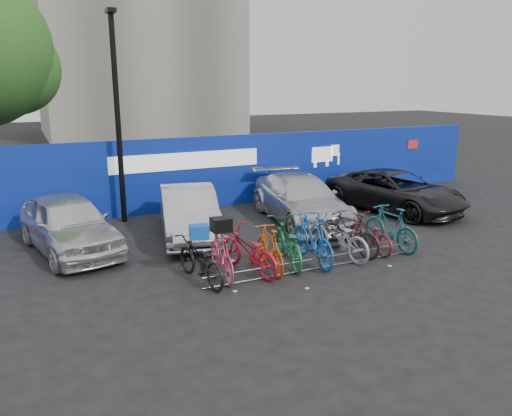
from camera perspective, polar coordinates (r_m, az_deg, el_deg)
ground at (r=11.96m, az=5.69°, el=-6.08°), size 100.00×100.00×0.00m
hoarding at (r=16.91m, az=-4.69°, el=4.16°), size 22.00×0.18×2.40m
lamppost at (r=15.25m, az=-15.56°, el=10.44°), size 0.25×0.50×6.11m
bike_rack at (r=11.43m, az=7.26°, el=-6.24°), size 5.60×0.03×0.30m
car_0 at (r=13.24m, az=-20.62°, el=-1.69°), size 2.51×4.46×1.43m
car_1 at (r=13.72m, az=-7.68°, el=-0.51°), size 2.29×4.33×1.36m
car_2 at (r=15.21m, az=5.13°, el=1.04°), size 2.50×4.94×1.38m
car_3 at (r=17.01m, az=15.62°, el=1.87°), size 3.21×5.10×1.31m
bike_0 at (r=10.61m, az=-6.43°, el=-5.98°), size 0.94×1.94×0.98m
bike_1 at (r=10.82m, az=-3.96°, el=-5.32°), size 0.65×1.78×1.04m
bike_2 at (r=11.06m, az=-0.87°, el=-4.92°), size 1.11×2.04×1.02m
bike_3 at (r=11.20m, az=1.58°, el=-4.67°), size 0.69×1.74×1.02m
bike_4 at (r=11.61m, az=3.60°, el=-3.90°), size 1.11×2.12×1.06m
bike_5 at (r=11.69m, az=6.51°, el=-3.50°), size 0.72×2.02×1.19m
bike_6 at (r=12.19m, az=9.27°, el=-3.20°), size 1.07×2.10×1.05m
bike_7 at (r=12.46m, az=10.76°, el=-2.82°), size 0.93×1.87×1.08m
bike_8 at (r=12.84m, az=12.92°, el=-2.85°), size 0.64×1.72×0.89m
bike_9 at (r=13.10m, az=15.16°, el=-2.16°), size 0.66×1.88×1.11m
cargo_crate at (r=10.41m, az=-6.52°, el=-2.71°), size 0.46×0.39×0.28m
cargo_topcase at (r=10.62m, az=-4.02°, el=-1.91°), size 0.40×0.36×0.30m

